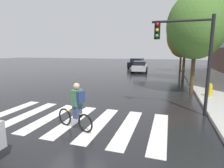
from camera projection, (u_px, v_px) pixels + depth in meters
name	position (u px, v px, depth m)	size (l,w,h in m)	color
ground_plane	(69.00, 120.00, 7.38)	(120.00, 120.00, 0.00)	black
crosswalk_stripes	(74.00, 120.00, 7.31)	(7.29, 3.48, 0.01)	silver
sedan_mid	(140.00, 67.00, 23.86)	(2.34, 4.44, 1.48)	#B7B7BC
sedan_far	(137.00, 63.00, 29.65)	(2.58, 4.88, 1.63)	black
cyclist	(77.00, 107.00, 6.30)	(1.65, 0.58, 1.69)	black
traffic_light_near	(189.00, 49.00, 7.61)	(2.47, 0.28, 4.20)	black
fire_hydrant	(210.00, 90.00, 10.50)	(0.33, 0.22, 0.78)	gold
street_tree_near	(196.00, 26.00, 11.14)	(3.57, 3.57, 6.34)	#4C3823
street_tree_mid	(186.00, 36.00, 17.11)	(3.48, 3.48, 6.18)	#4C3823
street_tree_far	(182.00, 44.00, 24.14)	(3.10, 3.10, 5.51)	#4C3823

